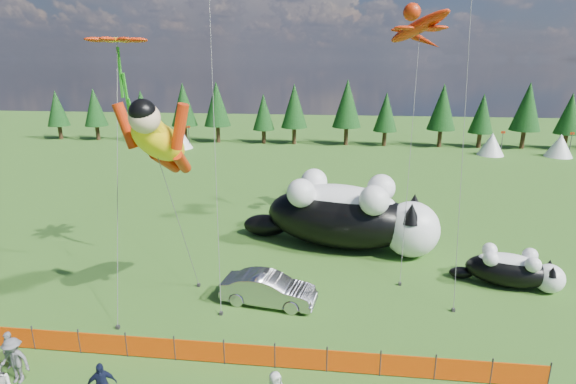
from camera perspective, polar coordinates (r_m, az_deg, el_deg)
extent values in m
plane|color=#13370A|center=(21.28, -3.24, -16.23)|extent=(160.00, 160.00, 0.00)
cylinder|color=#262626|center=(21.96, -29.61, -15.78)|extent=(0.06, 0.06, 1.10)
cylinder|color=#262626|center=(20.91, -24.97, -16.78)|extent=(0.06, 0.06, 1.10)
cylinder|color=#262626|center=(20.01, -19.83, -17.75)|extent=(0.06, 0.06, 1.10)
cylinder|color=#262626|center=(19.28, -14.20, -18.66)|extent=(0.06, 0.06, 1.10)
cylinder|color=#262626|center=(18.73, -8.11, -19.43)|extent=(0.06, 0.06, 1.10)
cylinder|color=#262626|center=(18.39, -1.68, -20.03)|extent=(0.06, 0.06, 1.10)
cylinder|color=#262626|center=(18.26, 4.96, -20.40)|extent=(0.06, 0.06, 1.10)
cylinder|color=#262626|center=(18.35, 11.64, -20.51)|extent=(0.06, 0.06, 1.10)
cylinder|color=#262626|center=(18.65, 18.18, -20.38)|extent=(0.06, 0.06, 1.10)
cylinder|color=#262626|center=(19.16, 24.42, -20.02)|extent=(0.06, 0.06, 1.10)
cylinder|color=#262626|center=(19.85, 30.24, -19.49)|extent=(0.06, 0.06, 1.10)
cube|color=#E34104|center=(22.55, -31.72, -15.40)|extent=(2.00, 0.04, 0.90)
cube|color=#E34104|center=(21.44, -27.34, -16.40)|extent=(2.00, 0.04, 0.90)
cube|color=#E34104|center=(20.47, -22.45, -17.39)|extent=(2.00, 0.04, 0.90)
cube|color=#E34104|center=(19.65, -17.06, -18.34)|extent=(2.00, 0.04, 0.90)
cube|color=#E34104|center=(19.01, -11.20, -19.19)|extent=(2.00, 0.04, 0.90)
cube|color=#E34104|center=(18.57, -4.93, -19.88)|extent=(2.00, 0.04, 0.90)
cube|color=#E34104|center=(18.33, 1.62, -20.37)|extent=(2.00, 0.04, 0.90)
cube|color=#E34104|center=(18.31, 8.30, -20.61)|extent=(2.00, 0.04, 0.90)
cube|color=#E34104|center=(18.50, 14.92, -20.60)|extent=(2.00, 0.04, 0.90)
cube|color=#E34104|center=(18.91, 21.33, -20.35)|extent=(2.00, 0.04, 0.90)
cube|color=#E34104|center=(19.51, 27.37, -19.89)|extent=(2.00, 0.04, 0.90)
ellipsoid|color=black|center=(28.58, 6.53, -3.24)|extent=(10.25, 6.46, 3.80)
ellipsoid|color=white|center=(28.27, 6.59, -1.43)|extent=(7.70, 4.70, 2.32)
sphere|color=white|center=(28.07, 15.38, -4.58)|extent=(3.38, 3.38, 3.38)
sphere|color=#CB4E76|center=(28.03, 18.30, -4.86)|extent=(0.47, 0.47, 0.47)
ellipsoid|color=black|center=(30.43, -2.88, -4.23)|extent=(3.21, 2.11, 1.48)
cone|color=black|center=(26.67, 15.41, -2.61)|extent=(1.18, 1.18, 1.18)
cone|color=black|center=(28.59, 15.75, -1.35)|extent=(1.18, 1.18, 1.18)
sphere|color=white|center=(28.94, 11.75, 0.50)|extent=(1.77, 1.77, 1.77)
sphere|color=white|center=(26.33, 10.88, -1.05)|extent=(1.77, 1.77, 1.77)
sphere|color=white|center=(29.81, 3.31, 1.29)|extent=(1.77, 1.77, 1.77)
sphere|color=white|center=(27.29, 1.67, -0.13)|extent=(1.77, 1.77, 1.77)
ellipsoid|color=black|center=(26.57, 26.10, -8.96)|extent=(4.53, 2.92, 1.67)
ellipsoid|color=white|center=(26.40, 26.22, -8.13)|extent=(3.41, 2.13, 1.02)
sphere|color=white|center=(26.91, 30.25, -9.46)|extent=(1.49, 1.49, 1.49)
sphere|color=#CB4E76|center=(27.04, 31.58, -9.55)|extent=(0.21, 0.21, 0.21)
ellipsoid|color=black|center=(26.61, 21.14, -9.52)|extent=(1.42, 0.95, 0.65)
cone|color=black|center=(26.27, 30.58, -8.69)|extent=(0.52, 0.52, 0.52)
cone|color=black|center=(27.08, 30.29, -7.93)|extent=(0.52, 0.52, 0.52)
sphere|color=white|center=(26.96, 28.38, -7.08)|extent=(0.78, 0.78, 0.78)
sphere|color=white|center=(25.85, 28.69, -8.10)|extent=(0.78, 0.78, 0.78)
sphere|color=white|center=(26.73, 24.23, -6.71)|extent=(0.78, 0.78, 0.78)
sphere|color=white|center=(25.61, 24.35, -7.73)|extent=(0.78, 0.78, 0.78)
imported|color=#A8A8AC|center=(22.35, -2.48, -12.22)|extent=(4.81, 2.26, 1.52)
imported|color=#595A5F|center=(21.12, -31.87, -16.76)|extent=(0.59, 0.41, 1.56)
imported|color=#595A5F|center=(20.19, -31.42, -17.80)|extent=(1.21, 0.68, 1.83)
cylinder|color=#595959|center=(21.48, -13.33, -3.73)|extent=(0.03, 0.03, 8.83)
cube|color=#262626|center=(24.60, -11.27, -11.50)|extent=(0.15, 0.15, 0.16)
cylinder|color=#595959|center=(26.16, 15.22, 5.46)|extent=(0.03, 0.03, 14.96)
cube|color=#262626|center=(24.96, 14.02, -11.25)|extent=(0.15, 0.15, 0.16)
cylinder|color=#595959|center=(21.78, -20.86, 1.47)|extent=(0.03, 0.03, 13.03)
cube|color=#262626|center=(22.14, -20.80, -15.74)|extent=(0.15, 0.15, 0.16)
cube|color=#24961B|center=(23.40, -20.24, 11.18)|extent=(0.21, 0.21, 4.63)
cylinder|color=#595959|center=(22.04, -9.37, 8.44)|extent=(0.03, 0.03, 17.76)
cube|color=#262626|center=(21.98, -8.49, -14.99)|extent=(0.15, 0.15, 0.16)
cylinder|color=#595959|center=(24.65, 21.88, 15.17)|extent=(0.03, 0.03, 24.11)
cube|color=#262626|center=(23.36, 20.26, -13.88)|extent=(0.15, 0.15, 0.16)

